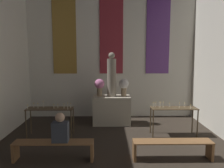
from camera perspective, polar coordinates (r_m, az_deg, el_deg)
name	(u,v)px	position (r m, az deg, el deg)	size (l,w,h in m)	color
wall_back	(111,48)	(8.52, -0.19, 9.47)	(6.59, 0.16, 5.34)	silver
altar	(112,110)	(7.74, -0.09, -6.79)	(1.30, 0.71, 0.99)	#ADA38E
statue	(112,76)	(7.53, -0.09, 2.11)	(0.31, 0.31, 1.52)	gray
flower_vase_left	(100,85)	(7.58, -3.28, -0.38)	(0.34, 0.34, 0.61)	#937A5B
flower_vase_right	(124,85)	(7.59, 3.09, -0.37)	(0.34, 0.34, 0.61)	#937A5B
candle_rack_left	(50,112)	(6.78, -15.86, -7.02)	(1.36, 0.45, 1.05)	#473823
candle_rack_right	(174,111)	(6.84, 15.78, -6.90)	(1.36, 0.45, 1.04)	#473823
pew_back_left	(54,147)	(5.37, -14.99, -15.52)	(1.82, 0.36, 0.44)	brown
pew_back_right	(172,146)	(5.42, 15.49, -15.31)	(1.82, 0.36, 0.44)	brown
person_seated	(60,129)	(5.18, -13.36, -11.37)	(0.36, 0.24, 0.67)	#383D47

